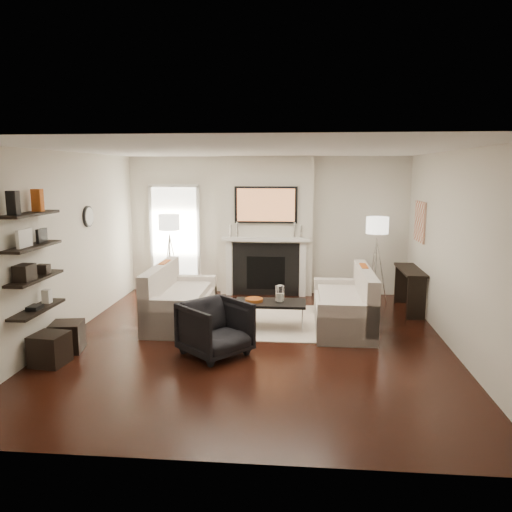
# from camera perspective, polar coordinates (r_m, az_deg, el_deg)

# --- Properties ---
(room_envelope) EXTENTS (6.00, 6.00, 6.00)m
(room_envelope) POSITION_cam_1_polar(r_m,az_deg,el_deg) (6.91, -0.45, 0.80)
(room_envelope) COLOR black
(room_envelope) RESTS_ON ground
(chimney_breast) EXTENTS (1.80, 0.25, 2.70)m
(chimney_breast) POSITION_cam_1_polar(r_m,az_deg,el_deg) (9.75, 1.20, 3.41)
(chimney_breast) COLOR silver
(chimney_breast) RESTS_ON floor
(fireplace_surround) EXTENTS (1.30, 0.02, 1.04)m
(fireplace_surround) POSITION_cam_1_polar(r_m,az_deg,el_deg) (9.75, 1.13, -1.54)
(fireplace_surround) COLOR black
(fireplace_surround) RESTS_ON floor
(firebox) EXTENTS (0.75, 0.02, 0.65)m
(firebox) POSITION_cam_1_polar(r_m,az_deg,el_deg) (9.76, 1.12, -1.95)
(firebox) COLOR black
(firebox) RESTS_ON floor
(mantel_pilaster_l) EXTENTS (0.12, 0.08, 1.10)m
(mantel_pilaster_l) POSITION_cam_1_polar(r_m,az_deg,el_deg) (9.79, -3.09, -1.32)
(mantel_pilaster_l) COLOR white
(mantel_pilaster_l) RESTS_ON floor
(mantel_pilaster_r) EXTENTS (0.12, 0.08, 1.10)m
(mantel_pilaster_r) POSITION_cam_1_polar(r_m,az_deg,el_deg) (9.69, 5.37, -1.46)
(mantel_pilaster_r) COLOR white
(mantel_pilaster_r) RESTS_ON floor
(mantel_shelf) EXTENTS (1.70, 0.18, 0.07)m
(mantel_shelf) POSITION_cam_1_polar(r_m,az_deg,el_deg) (9.60, 1.12, 1.92)
(mantel_shelf) COLOR white
(mantel_shelf) RESTS_ON chimney_breast
(tv_body) EXTENTS (1.20, 0.06, 0.70)m
(tv_body) POSITION_cam_1_polar(r_m,az_deg,el_deg) (9.56, 1.14, 5.86)
(tv_body) COLOR black
(tv_body) RESTS_ON chimney_breast
(tv_screen) EXTENTS (1.10, 0.00, 0.62)m
(tv_screen) POSITION_cam_1_polar(r_m,az_deg,el_deg) (9.53, 1.13, 5.85)
(tv_screen) COLOR #BF723F
(tv_screen) RESTS_ON tv_body
(candlestick_l_tall) EXTENTS (0.04, 0.04, 0.30)m
(candlestick_l_tall) POSITION_cam_1_polar(r_m,az_deg,el_deg) (9.64, -2.14, 3.06)
(candlestick_l_tall) COLOR silver
(candlestick_l_tall) RESTS_ON mantel_shelf
(candlestick_l_short) EXTENTS (0.04, 0.04, 0.24)m
(candlestick_l_short) POSITION_cam_1_polar(r_m,az_deg,el_deg) (9.66, -2.91, 2.89)
(candlestick_l_short) COLOR silver
(candlestick_l_short) RESTS_ON mantel_shelf
(candlestick_r_tall) EXTENTS (0.04, 0.04, 0.30)m
(candlestick_r_tall) POSITION_cam_1_polar(r_m,az_deg,el_deg) (9.56, 4.42, 2.98)
(candlestick_r_tall) COLOR silver
(candlestick_r_tall) RESTS_ON mantel_shelf
(candlestick_r_short) EXTENTS (0.04, 0.04, 0.24)m
(candlestick_r_short) POSITION_cam_1_polar(r_m,az_deg,el_deg) (9.57, 5.20, 2.79)
(candlestick_r_short) COLOR silver
(candlestick_r_short) RESTS_ON mantel_shelf
(hallway_panel) EXTENTS (0.90, 0.02, 2.10)m
(hallway_panel) POSITION_cam_1_polar(r_m,az_deg,el_deg) (10.19, -9.21, 1.85)
(hallway_panel) COLOR white
(hallway_panel) RESTS_ON floor
(door_trim_l) EXTENTS (0.06, 0.06, 2.16)m
(door_trim_l) POSITION_cam_1_polar(r_m,az_deg,el_deg) (10.30, -11.82, 1.85)
(door_trim_l) COLOR white
(door_trim_l) RESTS_ON floor
(door_trim_r) EXTENTS (0.06, 0.06, 2.16)m
(door_trim_r) POSITION_cam_1_polar(r_m,az_deg,el_deg) (10.06, -6.58, 1.82)
(door_trim_r) COLOR white
(door_trim_r) RESTS_ON floor
(door_trim_top) EXTENTS (1.02, 0.06, 0.06)m
(door_trim_top) POSITION_cam_1_polar(r_m,az_deg,el_deg) (10.08, -9.40, 7.93)
(door_trim_top) COLOR white
(door_trim_top) RESTS_ON wall_back
(rug) EXTENTS (2.60, 2.00, 0.01)m
(rug) POSITION_cam_1_polar(r_m,az_deg,el_deg) (8.19, 1.53, -7.45)
(rug) COLOR beige
(rug) RESTS_ON floor
(loveseat_left_base) EXTENTS (0.85, 1.80, 0.42)m
(loveseat_left_base) POSITION_cam_1_polar(r_m,az_deg,el_deg) (8.18, -8.52, -6.09)
(loveseat_left_base) COLOR beige
(loveseat_left_base) RESTS_ON floor
(loveseat_left_back) EXTENTS (0.18, 1.80, 0.80)m
(loveseat_left_back) POSITION_cam_1_polar(r_m,az_deg,el_deg) (8.18, -10.86, -3.86)
(loveseat_left_back) COLOR beige
(loveseat_left_back) RESTS_ON floor
(loveseat_left_arm_n) EXTENTS (0.85, 0.18, 0.60)m
(loveseat_left_arm_n) POSITION_cam_1_polar(r_m,az_deg,el_deg) (7.40, -10.01, -7.10)
(loveseat_left_arm_n) COLOR beige
(loveseat_left_arm_n) RESTS_ON floor
(loveseat_left_arm_s) EXTENTS (0.85, 0.18, 0.60)m
(loveseat_left_arm_s) POSITION_cam_1_polar(r_m,az_deg,el_deg) (8.92, -7.31, -4.13)
(loveseat_left_arm_s) COLOR beige
(loveseat_left_arm_s) RESTS_ON floor
(loveseat_left_cushion) EXTENTS (0.63, 1.44, 0.10)m
(loveseat_left_cushion) POSITION_cam_1_polar(r_m,az_deg,el_deg) (8.10, -8.22, -4.33)
(loveseat_left_cushion) COLOR beige
(loveseat_left_cushion) RESTS_ON loveseat_left_base
(pillow_left_orange) EXTENTS (0.10, 0.42, 0.42)m
(pillow_left_orange) POSITION_cam_1_polar(r_m,az_deg,el_deg) (8.42, -10.35, -2.04)
(pillow_left_orange) COLOR #B65016
(pillow_left_orange) RESTS_ON loveseat_left_cushion
(pillow_left_charcoal) EXTENTS (0.10, 0.40, 0.40)m
(pillow_left_charcoal) POSITION_cam_1_polar(r_m,az_deg,el_deg) (7.86, -11.50, -2.99)
(pillow_left_charcoal) COLOR black
(pillow_left_charcoal) RESTS_ON loveseat_left_cushion
(loveseat_right_base) EXTENTS (0.85, 1.80, 0.42)m
(loveseat_right_base) POSITION_cam_1_polar(r_m,az_deg,el_deg) (7.94, 9.88, -6.60)
(loveseat_right_base) COLOR beige
(loveseat_right_base) RESTS_ON floor
(loveseat_right_back) EXTENTS (0.18, 1.80, 0.80)m
(loveseat_right_back) POSITION_cam_1_polar(r_m,az_deg,el_deg) (7.90, 12.37, -4.40)
(loveseat_right_back) COLOR beige
(loveseat_right_back) RESTS_ON floor
(loveseat_right_arm_n) EXTENTS (0.85, 0.18, 0.60)m
(loveseat_right_arm_n) POSITION_cam_1_polar(r_m,az_deg,el_deg) (7.15, 10.42, -7.72)
(loveseat_right_arm_n) COLOR beige
(loveseat_right_arm_n) RESTS_ON floor
(loveseat_right_arm_s) EXTENTS (0.85, 0.18, 0.60)m
(loveseat_right_arm_s) POSITION_cam_1_polar(r_m,az_deg,el_deg) (8.70, 9.46, -4.54)
(loveseat_right_arm_s) COLOR beige
(loveseat_right_arm_s) RESTS_ON floor
(loveseat_right_cushion) EXTENTS (0.63, 1.44, 0.10)m
(loveseat_right_cushion) POSITION_cam_1_polar(r_m,az_deg,el_deg) (7.87, 9.57, -4.78)
(loveseat_right_cushion) COLOR beige
(loveseat_right_cushion) RESTS_ON loveseat_right_base
(pillow_right_orange) EXTENTS (0.10, 0.42, 0.42)m
(pillow_right_orange) POSITION_cam_1_polar(r_m,az_deg,el_deg) (8.14, 12.16, -2.50)
(pillow_right_orange) COLOR #B65016
(pillow_right_orange) RESTS_ON loveseat_right_cushion
(pillow_right_charcoal) EXTENTS (0.10, 0.40, 0.40)m
(pillow_right_charcoal) POSITION_cam_1_polar(r_m,az_deg,el_deg) (7.56, 12.70, -3.53)
(pillow_right_charcoal) COLOR black
(pillow_right_charcoal) RESTS_ON loveseat_right_cushion
(coffee_table) EXTENTS (1.10, 0.55, 0.04)m
(coffee_table) POSITION_cam_1_polar(r_m,az_deg,el_deg) (7.76, 1.62, -5.40)
(coffee_table) COLOR black
(coffee_table) RESTS_ON floor
(coffee_leg_nw) EXTENTS (0.02, 0.02, 0.38)m
(coffee_leg_nw) POSITION_cam_1_polar(r_m,az_deg,el_deg) (7.65, -2.26, -7.25)
(coffee_leg_nw) COLOR silver
(coffee_leg_nw) RESTS_ON floor
(coffee_leg_ne) EXTENTS (0.02, 0.02, 0.38)m
(coffee_leg_ne) POSITION_cam_1_polar(r_m,az_deg,el_deg) (7.59, 5.31, -7.42)
(coffee_leg_ne) COLOR silver
(coffee_leg_ne) RESTS_ON floor
(coffee_leg_sw) EXTENTS (0.02, 0.02, 0.38)m
(coffee_leg_sw) POSITION_cam_1_polar(r_m,az_deg,el_deg) (8.07, -1.86, -6.35)
(coffee_leg_sw) COLOR silver
(coffee_leg_sw) RESTS_ON floor
(coffee_leg_se) EXTENTS (0.02, 0.02, 0.38)m
(coffee_leg_se) POSITION_cam_1_polar(r_m,az_deg,el_deg) (8.01, 5.30, -6.50)
(coffee_leg_se) COLOR silver
(coffee_leg_se) RESTS_ON floor
(hurricane_glass) EXTENTS (0.14, 0.14, 0.24)m
(hurricane_glass) POSITION_cam_1_polar(r_m,az_deg,el_deg) (7.71, 2.74, -4.27)
(hurricane_glass) COLOR white
(hurricane_glass) RESTS_ON coffee_table
(hurricane_candle) EXTENTS (0.09, 0.09, 0.13)m
(hurricane_candle) POSITION_cam_1_polar(r_m,az_deg,el_deg) (7.73, 2.74, -4.74)
(hurricane_candle) COLOR white
(hurricane_candle) RESTS_ON coffee_table
(copper_bowl) EXTENTS (0.28, 0.28, 0.05)m
(copper_bowl) POSITION_cam_1_polar(r_m,az_deg,el_deg) (7.76, -0.23, -5.03)
(copper_bowl) COLOR #CC6422
(copper_bowl) RESTS_ON coffee_table
(armchair) EXTENTS (1.06, 1.06, 0.80)m
(armchair) POSITION_cam_1_polar(r_m,az_deg,el_deg) (6.67, -4.67, -7.97)
(armchair) COLOR black
(armchair) RESTS_ON floor
(lamp_left_post) EXTENTS (0.02, 0.02, 1.20)m
(lamp_left_post) POSITION_cam_1_polar(r_m,az_deg,el_deg) (9.84, -9.77, -1.10)
(lamp_left_post) COLOR silver
(lamp_left_post) RESTS_ON floor
(lamp_left_shade) EXTENTS (0.40, 0.40, 0.30)m
(lamp_left_shade) POSITION_cam_1_polar(r_m,az_deg,el_deg) (9.72, -9.91, 3.83)
(lamp_left_shade) COLOR white
(lamp_left_shade) RESTS_ON lamp_left_post
(lamp_left_leg_a) EXTENTS (0.25, 0.02, 1.23)m
(lamp_left_leg_a) POSITION_cam_1_polar(r_m,az_deg,el_deg) (9.81, -9.14, -1.11)
(lamp_left_leg_a) COLOR silver
(lamp_left_leg_a) RESTS_ON floor
(lamp_left_leg_b) EXTENTS (0.14, 0.22, 1.23)m
(lamp_left_leg_b) POSITION_cam_1_polar(r_m,az_deg,el_deg) (9.94, -9.93, -0.99)
(lamp_left_leg_b) COLOR silver
(lamp_left_leg_b) RESTS_ON floor
(lamp_left_leg_c) EXTENTS (0.14, 0.22, 1.23)m
(lamp_left_leg_c) POSITION_cam_1_polar(r_m,az_deg,el_deg) (9.76, -10.22, -1.19)
(lamp_left_leg_c) COLOR silver
(lamp_left_leg_c) RESTS_ON floor
(lamp_right_post) EXTENTS (0.02, 0.02, 1.20)m
(lamp_right_post) POSITION_cam_1_polar(r_m,az_deg,el_deg) (9.42, 13.50, -1.71)
(lamp_right_post) COLOR silver
(lamp_right_post) RESTS_ON floor
(lamp_right_shade) EXTENTS (0.40, 0.40, 0.30)m
(lamp_right_shade) POSITION_cam_1_polar(r_m,az_deg,el_deg) (9.29, 13.70, 3.44)
(lamp_right_shade) COLOR white
(lamp_right_shade) RESTS_ON lamp_right_post
(lamp_right_leg_a) EXTENTS (0.25, 0.02, 1.23)m
(lamp_right_leg_a) POSITION_cam_1_polar(r_m,az_deg,el_deg) (9.44, 14.16, -1.71)
(lamp_right_leg_a) COLOR silver
(lamp_right_leg_a) RESTS_ON floor
(lamp_right_leg_b) EXTENTS (0.14, 0.22, 1.23)m
(lamp_right_leg_b) POSITION_cam_1_polar(r_m,az_deg,el_deg) (9.51, 13.09, -1.59)
(lamp_right_leg_b) COLOR silver
(lamp_right_leg_b) RESTS_ON floor
(lamp_right_leg_c) EXTENTS (0.14, 0.22, 1.23)m
(lamp_right_leg_c) POSITION_cam_1_polar(r_m,az_deg,el_deg) (9.32, 13.25, -1.82)
(lamp_right_leg_c) COLOR silver
(lamp_right_leg_c) RESTS_ON floor
(console_top) EXTENTS (0.35, 1.20, 0.04)m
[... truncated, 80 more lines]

